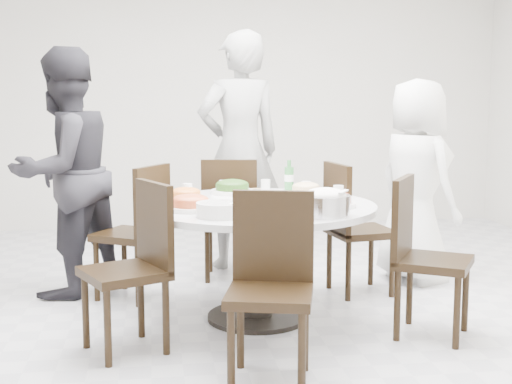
{
  "coord_description": "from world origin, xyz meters",
  "views": [
    {
      "loc": [
        -0.81,
        -4.68,
        1.45
      ],
      "look_at": [
        -0.16,
        -0.24,
        0.82
      ],
      "focal_mm": 50.0,
      "sensor_mm": 36.0,
      "label": 1
    }
  ],
  "objects": [
    {
      "name": "dish_tofu",
      "position": [
        -0.59,
        -0.48,
        0.79
      ],
      "size": [
        0.29,
        0.29,
        0.07
      ],
      "primitive_type": "cylinder",
      "color": "white",
      "rests_on": "dining_table"
    },
    {
      "name": "chair_sw",
      "position": [
        -0.97,
        -0.75,
        0.47
      ],
      "size": [
        0.56,
        0.56,
        0.95
      ],
      "primitive_type": "cube",
      "rotation": [
        0.0,
        0.0,
        5.14
      ],
      "color": "black",
      "rests_on": "floor"
    },
    {
      "name": "chair_nw",
      "position": [
        -0.97,
        0.32,
        0.47
      ],
      "size": [
        0.58,
        0.58,
        0.95
      ],
      "primitive_type": "cube",
      "rotation": [
        0.0,
        0.0,
        4.15
      ],
      "color": "black",
      "rests_on": "floor"
    },
    {
      "name": "tea_cups",
      "position": [
        -0.16,
        0.35,
        0.79
      ],
      "size": [
        0.07,
        0.07,
        0.08
      ],
      "primitive_type": "cylinder",
      "color": "white",
      "rests_on": "dining_table"
    },
    {
      "name": "dish_orange",
      "position": [
        -0.6,
        -0.13,
        0.78
      ],
      "size": [
        0.25,
        0.25,
        0.07
      ],
      "primitive_type": "cylinder",
      "color": "white",
      "rests_on": "dining_table"
    },
    {
      "name": "chair_ne",
      "position": [
        0.67,
        0.21,
        0.47
      ],
      "size": [
        0.48,
        0.48,
        0.95
      ],
      "primitive_type": "cube",
      "rotation": [
        0.0,
        0.0,
        1.72
      ],
      "color": "black",
      "rests_on": "floor"
    },
    {
      "name": "wall_front",
      "position": [
        0.0,
        -3.0,
        1.4
      ],
      "size": [
        6.0,
        0.01,
        2.8
      ],
      "primitive_type": "cube",
      "color": "silver",
      "rests_on": "ground"
    },
    {
      "name": "chair_s",
      "position": [
        -0.24,
        -1.3,
        0.47
      ],
      "size": [
        0.51,
        0.51,
        0.95
      ],
      "primitive_type": "cube",
      "rotation": [
        0.0,
        0.0,
        6.03
      ],
      "color": "black",
      "rests_on": "floor"
    },
    {
      "name": "soup_bowl",
      "position": [
        -0.44,
        -0.71,
        0.79
      ],
      "size": [
        0.27,
        0.27,
        0.08
      ],
      "primitive_type": "cylinder",
      "color": "white",
      "rests_on": "dining_table"
    },
    {
      "name": "chair_se",
      "position": [
        0.83,
        -0.76,
        0.47
      ],
      "size": [
        0.58,
        0.58,
        0.95
      ],
      "primitive_type": "cube",
      "rotation": [
        0.0,
        0.0,
        7.29
      ],
      "color": "black",
      "rests_on": "floor"
    },
    {
      "name": "chopsticks",
      "position": [
        -0.12,
        0.37,
        0.76
      ],
      "size": [
        0.24,
        0.04,
        0.01
      ],
      "primitive_type": null,
      "color": "tan",
      "rests_on": "dining_table"
    },
    {
      "name": "chair_n",
      "position": [
        -0.21,
        0.78,
        0.47
      ],
      "size": [
        0.48,
        0.48,
        0.95
      ],
      "primitive_type": "cube",
      "rotation": [
        0.0,
        0.0,
        3.0
      ],
      "color": "black",
      "rests_on": "floor"
    },
    {
      "name": "dish_greens",
      "position": [
        -0.26,
        0.2,
        0.79
      ],
      "size": [
        0.3,
        0.3,
        0.08
      ],
      "primitive_type": "cylinder",
      "color": "white",
      "rests_on": "dining_table"
    },
    {
      "name": "beverage_bottle",
      "position": [
        0.15,
        0.23,
        0.86
      ],
      "size": [
        0.06,
        0.06,
        0.23
      ],
      "primitive_type": "cylinder",
      "color": "#317A3A",
      "rests_on": "dining_table"
    },
    {
      "name": "rice_bowl",
      "position": [
        0.16,
        -0.78,
        0.81
      ],
      "size": [
        0.28,
        0.28,
        0.12
      ],
      "primitive_type": "cylinder",
      "color": "silver",
      "rests_on": "dining_table"
    },
    {
      "name": "floor",
      "position": [
        0.0,
        0.0,
        0.0
      ],
      "size": [
        6.0,
        6.0,
        0.01
      ],
      "primitive_type": "cube",
      "color": "silver",
      "rests_on": "ground"
    },
    {
      "name": "dish_redbrown",
      "position": [
        0.28,
        -0.46,
        0.79
      ],
      "size": [
        0.3,
        0.3,
        0.07
      ],
      "primitive_type": "cylinder",
      "color": "white",
      "rests_on": "dining_table"
    },
    {
      "name": "wall_back",
      "position": [
        0.0,
        3.0,
        1.4
      ],
      "size": [
        6.0,
        0.01,
        2.8
      ],
      "primitive_type": "cube",
      "color": "silver",
      "rests_on": "ground"
    },
    {
      "name": "diner_right",
      "position": [
        1.18,
        0.48,
        0.78
      ],
      "size": [
        0.74,
        0.89,
        1.55
      ],
      "primitive_type": "imported",
      "rotation": [
        0.0,
        0.0,
        1.96
      ],
      "color": "silver",
      "rests_on": "floor"
    },
    {
      "name": "dining_table",
      "position": [
        -0.16,
        -0.29,
        0.38
      ],
      "size": [
        1.5,
        1.5,
        0.75
      ],
      "primitive_type": "cylinder",
      "color": "silver",
      "rests_on": "floor"
    },
    {
      "name": "diner_left",
      "position": [
        -1.43,
        0.48,
        0.88
      ],
      "size": [
        1.07,
        1.08,
        1.76
      ],
      "primitive_type": "imported",
      "rotation": [
        0.0,
        0.0,
        3.97
      ],
      "color": "black",
      "rests_on": "floor"
    },
    {
      "name": "dish_pale",
      "position": [
        0.23,
        0.03,
        0.78
      ],
      "size": [
        0.24,
        0.24,
        0.06
      ],
      "primitive_type": "cylinder",
      "color": "white",
      "rests_on": "dining_table"
    },
    {
      "name": "diner_middle",
      "position": [
        -0.1,
        1.13,
        0.97
      ],
      "size": [
        0.79,
        0.61,
        1.95
      ],
      "primitive_type": "imported",
      "rotation": [
        0.0,
        0.0,
        3.36
      ],
      "color": "black",
      "rests_on": "floor"
    }
  ]
}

